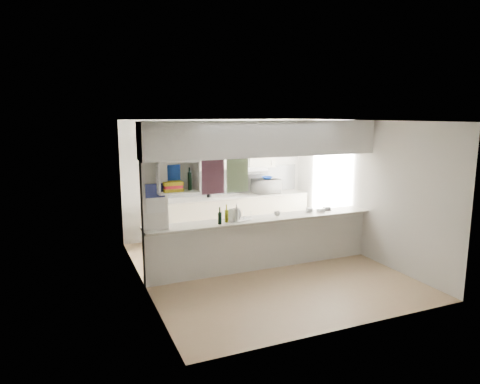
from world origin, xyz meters
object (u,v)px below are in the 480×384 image
bowl (267,178)px  dish_rack (236,215)px  microwave (266,186)px  wine_bottles (228,216)px

bowl → dish_rack: (-1.62, -2.08, -0.27)m
microwave → wine_bottles: size_ratio=1.64×
microwave → wine_bottles: bearing=51.3°
dish_rack → wine_bottles: wine_bottles is taller
dish_rack → microwave: bearing=36.8°
dish_rack → wine_bottles: bearing=-164.6°
dish_rack → wine_bottles: 0.23m
bowl → wine_bottles: bowl is taller
bowl → wine_bottles: bearing=-129.5°
wine_bottles → dish_rack: bearing=31.2°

